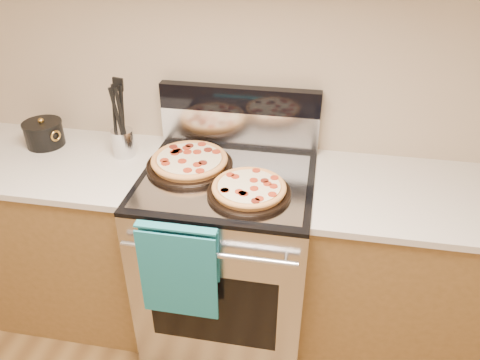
% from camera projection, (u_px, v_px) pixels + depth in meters
% --- Properties ---
extents(wall_back, '(4.00, 0.00, 4.00)m').
position_uv_depth(wall_back, '(241.00, 56.00, 2.11)').
color(wall_back, tan).
rests_on(wall_back, ground).
extents(range_body, '(0.76, 0.68, 0.90)m').
position_uv_depth(range_body, '(228.00, 259.00, 2.30)').
color(range_body, '#B7B7BC').
rests_on(range_body, ground).
extents(oven_window, '(0.56, 0.01, 0.40)m').
position_uv_depth(oven_window, '(213.00, 310.00, 2.02)').
color(oven_window, black).
rests_on(oven_window, range_body).
extents(cooktop, '(0.76, 0.68, 0.02)m').
position_uv_depth(cooktop, '(227.00, 179.00, 2.05)').
color(cooktop, black).
rests_on(cooktop, range_body).
extents(backsplash_lower, '(0.76, 0.06, 0.18)m').
position_uv_depth(backsplash_lower, '(239.00, 128.00, 2.26)').
color(backsplash_lower, silver).
rests_on(backsplash_lower, cooktop).
extents(backsplash_upper, '(0.76, 0.06, 0.12)m').
position_uv_depth(backsplash_upper, '(239.00, 99.00, 2.18)').
color(backsplash_upper, black).
rests_on(backsplash_upper, backsplash_lower).
extents(oven_handle, '(0.70, 0.03, 0.03)m').
position_uv_depth(oven_handle, '(207.00, 254.00, 1.80)').
color(oven_handle, silver).
rests_on(oven_handle, range_body).
extents(dish_towel, '(0.32, 0.05, 0.42)m').
position_uv_depth(dish_towel, '(179.00, 269.00, 1.87)').
color(dish_towel, '#1B6689').
rests_on(dish_towel, oven_handle).
extents(foil_sheet, '(0.70, 0.55, 0.01)m').
position_uv_depth(foil_sheet, '(225.00, 180.00, 2.02)').
color(foil_sheet, gray).
rests_on(foil_sheet, cooktop).
extents(cabinet_left, '(1.00, 0.62, 0.88)m').
position_uv_depth(cabinet_left, '(66.00, 236.00, 2.46)').
color(cabinet_left, brown).
rests_on(cabinet_left, ground).
extents(countertop_left, '(1.02, 0.64, 0.03)m').
position_uv_depth(countertop_left, '(47.00, 161.00, 2.22)').
color(countertop_left, beige).
rests_on(countertop_left, cabinet_left).
extents(cabinet_right, '(1.00, 0.62, 0.88)m').
position_uv_depth(cabinet_right, '(413.00, 278.00, 2.19)').
color(cabinet_right, brown).
rests_on(cabinet_right, ground).
extents(countertop_right, '(1.02, 0.64, 0.03)m').
position_uv_depth(countertop_right, '(434.00, 198.00, 1.95)').
color(countertop_right, beige).
rests_on(countertop_right, cabinet_right).
extents(pepperoni_pizza_back, '(0.50, 0.50, 0.05)m').
position_uv_depth(pepperoni_pizza_back, '(190.00, 162.00, 2.10)').
color(pepperoni_pizza_back, '#C67D3C').
rests_on(pepperoni_pizza_back, foil_sheet).
extents(pepperoni_pizza_front, '(0.35, 0.35, 0.05)m').
position_uv_depth(pepperoni_pizza_front, '(249.00, 189.00, 1.91)').
color(pepperoni_pizza_front, '#C67D3C').
rests_on(pepperoni_pizza_front, foil_sheet).
extents(utensil_crock, '(0.13, 0.13, 0.13)m').
position_uv_depth(utensil_crock, '(123.00, 143.00, 2.21)').
color(utensil_crock, silver).
rests_on(utensil_crock, countertop_left).
extents(saucepan, '(0.24, 0.24, 0.11)m').
position_uv_depth(saucepan, '(44.00, 135.00, 2.30)').
color(saucepan, black).
rests_on(saucepan, countertop_left).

